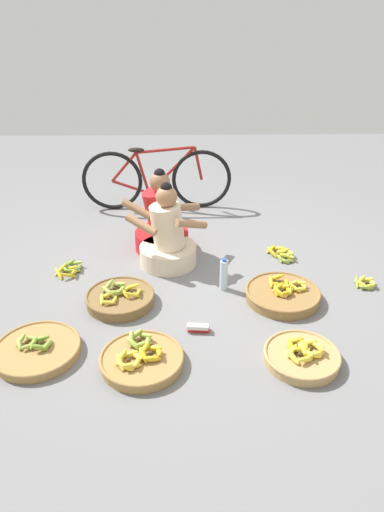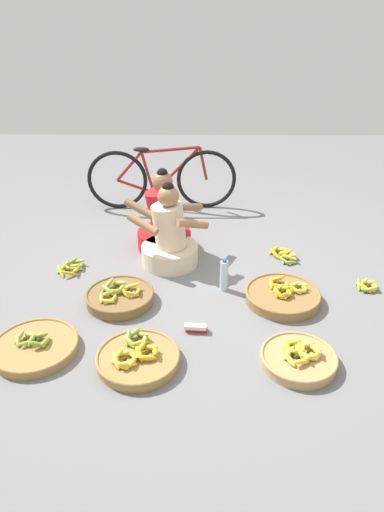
{
  "view_description": "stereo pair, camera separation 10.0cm",
  "coord_description": "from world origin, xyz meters",
  "views": [
    {
      "loc": [
        -0.06,
        -3.47,
        2.15
      ],
      "look_at": [
        0.0,
        -0.2,
        0.35
      ],
      "focal_mm": 32.74,
      "sensor_mm": 36.0,
      "label": 1
    },
    {
      "loc": [
        0.04,
        -3.47,
        2.15
      ],
      "look_at": [
        0.0,
        -0.2,
        0.35
      ],
      "focal_mm": 32.74,
      "sensor_mm": 36.0,
      "label": 2
    }
  ],
  "objects": [
    {
      "name": "loose_bananas_mid_left",
      "position": [
        1.48,
        -0.12,
        0.03
      ],
      "size": [
        0.19,
        0.19,
        0.09
      ],
      "color": "#8CAD38",
      "rests_on": "ground"
    },
    {
      "name": "banana_basket_front_left",
      "position": [
        0.74,
        -0.31,
        0.05
      ],
      "size": [
        0.61,
        0.61,
        0.15
      ],
      "color": "olive",
      "rests_on": "ground"
    },
    {
      "name": "loose_bananas_near_bicycle",
      "position": [
        0.87,
        0.41,
        0.03
      ],
      "size": [
        0.26,
        0.33,
        0.09
      ],
      "color": "yellow",
      "rests_on": "ground"
    },
    {
      "name": "banana_basket_front_center",
      "position": [
        0.73,
        -1.06,
        0.05
      ],
      "size": [
        0.52,
        0.52,
        0.14
      ],
      "color": "tan",
      "rests_on": "ground"
    },
    {
      "name": "packet_carton_stack",
      "position": [
        0.04,
        -0.72,
        0.03
      ],
      "size": [
        0.17,
        0.07,
        0.06
      ],
      "color": "red",
      "rests_on": "ground"
    },
    {
      "name": "ground_plane",
      "position": [
        0.0,
        0.0,
        0.0
      ],
      "size": [
        10.0,
        10.0,
        0.0
      ],
      "primitive_type": "plane",
      "color": "slate"
    },
    {
      "name": "vendor_woman_front",
      "position": [
        -0.21,
        0.3,
        0.25
      ],
      "size": [
        0.73,
        0.52,
        0.79
      ],
      "color": "beige",
      "rests_on": "ground"
    },
    {
      "name": "bicycle_leaning",
      "position": [
        -0.37,
        1.62,
        0.36
      ],
      "size": [
        1.7,
        0.1,
        0.73
      ],
      "color": "black",
      "rests_on": "ground"
    },
    {
      "name": "vendor_woman_behind",
      "position": [
        -0.28,
        0.6,
        0.26
      ],
      "size": [
        0.74,
        0.52,
        0.81
      ],
      "color": "red",
      "rests_on": "ground"
    },
    {
      "name": "water_bottle",
      "position": [
        0.27,
        -0.15,
        0.14
      ],
      "size": [
        0.07,
        0.07,
        0.29
      ],
      "color": "silver",
      "rests_on": "ground"
    },
    {
      "name": "banana_basket_back_center",
      "position": [
        -1.08,
        -0.95,
        0.04
      ],
      "size": [
        0.6,
        0.6,
        0.13
      ],
      "color": "#A87F47",
      "rests_on": "ground"
    },
    {
      "name": "banana_basket_near_vendor",
      "position": [
        -0.36,
        -1.07,
        0.05
      ],
      "size": [
        0.57,
        0.57,
        0.14
      ],
      "color": "#A87F47",
      "rests_on": "ground"
    },
    {
      "name": "banana_basket_mid_right",
      "position": [
        -0.58,
        -0.35,
        0.05
      ],
      "size": [
        0.55,
        0.55,
        0.16
      ],
      "color": "brown",
      "rests_on": "ground"
    },
    {
      "name": "loose_bananas_back_left",
      "position": [
        -1.1,
        0.16,
        0.03
      ],
      "size": [
        0.24,
        0.32,
        0.1
      ],
      "color": "#8CAD38",
      "rests_on": "ground"
    }
  ]
}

